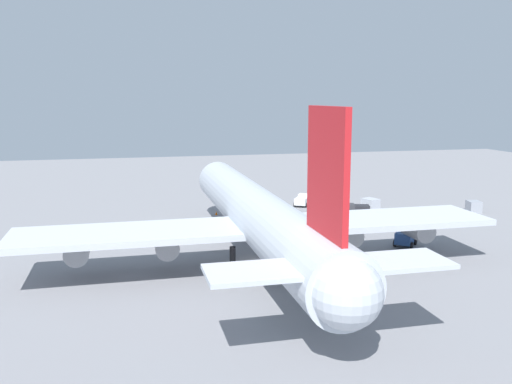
{
  "coord_description": "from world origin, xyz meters",
  "views": [
    {
      "loc": [
        -62.22,
        15.04,
        19.8
      ],
      "look_at": [
        0.0,
        0.0,
        8.63
      ],
      "focal_mm": 38.07,
      "sensor_mm": 36.0,
      "label": 1
    }
  ],
  "objects_px": {
    "cargo_container_aft": "(474,206)",
    "safety_cone_nose": "(216,213)",
    "baggage_tug": "(405,238)",
    "pushback_tractor": "(303,200)",
    "cargo_airplane": "(256,215)",
    "cargo_loader": "(357,209)",
    "cargo_container_fore": "(371,204)"
  },
  "relations": [
    {
      "from": "pushback_tractor",
      "to": "cargo_container_aft",
      "type": "height_order",
      "value": "pushback_tractor"
    },
    {
      "from": "cargo_loader",
      "to": "cargo_container_fore",
      "type": "bearing_deg",
      "value": -43.7
    },
    {
      "from": "baggage_tug",
      "to": "cargo_container_fore",
      "type": "height_order",
      "value": "baggage_tug"
    },
    {
      "from": "cargo_loader",
      "to": "cargo_container_fore",
      "type": "height_order",
      "value": "cargo_loader"
    },
    {
      "from": "cargo_airplane",
      "to": "cargo_container_fore",
      "type": "height_order",
      "value": "cargo_airplane"
    },
    {
      "from": "cargo_loader",
      "to": "safety_cone_nose",
      "type": "distance_m",
      "value": 24.07
    },
    {
      "from": "cargo_container_fore",
      "to": "cargo_loader",
      "type": "bearing_deg",
      "value": 136.3
    },
    {
      "from": "cargo_loader",
      "to": "cargo_container_aft",
      "type": "relative_size",
      "value": 1.44
    },
    {
      "from": "cargo_loader",
      "to": "cargo_container_fore",
      "type": "relative_size",
      "value": 1.27
    },
    {
      "from": "pushback_tractor",
      "to": "cargo_container_aft",
      "type": "distance_m",
      "value": 30.07
    },
    {
      "from": "cargo_container_aft",
      "to": "safety_cone_nose",
      "type": "height_order",
      "value": "cargo_container_aft"
    },
    {
      "from": "baggage_tug",
      "to": "cargo_loader",
      "type": "height_order",
      "value": "cargo_loader"
    },
    {
      "from": "cargo_airplane",
      "to": "cargo_container_aft",
      "type": "xyz_separation_m",
      "value": [
        19.56,
        -43.98,
        -4.9
      ]
    },
    {
      "from": "cargo_airplane",
      "to": "pushback_tractor",
      "type": "xyz_separation_m",
      "value": [
        31.93,
        -16.57,
        -4.8
      ]
    },
    {
      "from": "baggage_tug",
      "to": "cargo_container_fore",
      "type": "bearing_deg",
      "value": -14.8
    },
    {
      "from": "cargo_loader",
      "to": "pushback_tractor",
      "type": "xyz_separation_m",
      "value": [
        10.38,
        6.32,
        -0.06
      ]
    },
    {
      "from": "pushback_tractor",
      "to": "cargo_container_fore",
      "type": "height_order",
      "value": "pushback_tractor"
    },
    {
      "from": "cargo_container_aft",
      "to": "safety_cone_nose",
      "type": "bearing_deg",
      "value": 79.53
    },
    {
      "from": "cargo_loader",
      "to": "cargo_container_fore",
      "type": "xyz_separation_m",
      "value": [
        5.01,
        -4.79,
        -0.21
      ]
    },
    {
      "from": "cargo_loader",
      "to": "safety_cone_nose",
      "type": "height_order",
      "value": "cargo_loader"
    },
    {
      "from": "cargo_airplane",
      "to": "cargo_container_fore",
      "type": "distance_m",
      "value": 38.68
    },
    {
      "from": "baggage_tug",
      "to": "pushback_tractor",
      "type": "height_order",
      "value": "pushback_tractor"
    },
    {
      "from": "cargo_container_fore",
      "to": "safety_cone_nose",
      "type": "distance_m",
      "value": 28.06
    },
    {
      "from": "baggage_tug",
      "to": "pushback_tractor",
      "type": "bearing_deg",
      "value": 9.04
    },
    {
      "from": "cargo_container_aft",
      "to": "safety_cone_nose",
      "type": "distance_m",
      "value": 45.09
    },
    {
      "from": "baggage_tug",
      "to": "cargo_loader",
      "type": "distance_m",
      "value": 19.28
    },
    {
      "from": "cargo_container_fore",
      "to": "baggage_tug",
      "type": "bearing_deg",
      "value": 165.2
    },
    {
      "from": "cargo_loader",
      "to": "safety_cone_nose",
      "type": "relative_size",
      "value": 6.98
    },
    {
      "from": "baggage_tug",
      "to": "safety_cone_nose",
      "type": "height_order",
      "value": "baggage_tug"
    },
    {
      "from": "cargo_container_fore",
      "to": "safety_cone_nose",
      "type": "height_order",
      "value": "cargo_container_fore"
    },
    {
      "from": "cargo_loader",
      "to": "pushback_tractor",
      "type": "distance_m",
      "value": 12.15
    },
    {
      "from": "cargo_loader",
      "to": "cargo_container_fore",
      "type": "distance_m",
      "value": 6.93
    }
  ]
}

